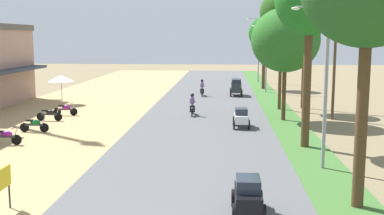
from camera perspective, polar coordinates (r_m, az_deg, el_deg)
The scene contains 20 objects.
parked_motorbike_fourth at distance 27.47m, azimuth -21.44°, elevation -3.17°, with size 1.80×0.54×0.94m.
parked_motorbike_fifth at distance 30.49m, azimuth -18.35°, elevation -1.91°, with size 1.80×0.54×0.94m.
parked_motorbike_sixth at distance 34.26m, azimuth -16.70°, elevation -0.73°, with size 1.80×0.54×0.94m.
parked_motorbike_seventh at distance 36.31m, azimuth -14.90°, elevation -0.15°, with size 1.80×0.54×0.94m.
street_signboard at distance 16.89m, azimuth -21.86°, elevation -8.35°, with size 0.06×1.30×1.50m.
vendor_umbrella at distance 42.19m, azimuth -15.42°, elevation 3.40°, with size 2.20×2.20×2.52m.
median_tree_second at distance 25.41m, azimuth 13.94°, elevation 12.31°, with size 3.57×3.57×9.55m.
median_tree_third at distance 33.36m, azimuth 11.14°, elevation 7.94°, with size 4.69×4.69×7.76m.
median_tree_fourth at distance 38.45m, azimuth 10.70°, elevation 11.08°, with size 3.42×3.42×9.43m.
median_tree_fifth at distance 53.57m, azimuth 8.66°, elevation 8.74°, with size 3.44×3.44×7.96m.
streetlamp_near at distance 21.33m, azimuth 15.81°, elevation 3.88°, with size 3.16×0.20×7.17m.
streetlamp_mid at distance 50.42m, azimuth 8.91°, elevation 6.52°, with size 3.16×0.20×7.08m.
streetlamp_far at distance 61.52m, azimuth 8.01°, elevation 7.41°, with size 3.16×0.20×8.19m.
utility_pole_near at distance 34.79m, azimuth 16.79°, elevation 6.85°, with size 1.80×0.20×9.71m.
utility_pole_far at distance 39.83m, azimuth 13.24°, elevation 6.64°, with size 1.80×0.20×9.01m.
car_hatchback_black at distance 15.79m, azimuth 6.72°, elevation -10.33°, with size 1.04×2.00×1.23m.
car_hatchback_white at distance 30.52m, azimuth 5.92°, elevation -1.14°, with size 1.04×2.00×1.23m.
car_van_charcoal at distance 46.91m, azimuth 5.31°, elevation 2.57°, with size 1.19×2.41×1.67m.
motorbike_foreground_rider at distance 34.95m, azimuth 0.05°, elevation 0.31°, with size 0.54×1.80×1.66m.
motorbike_ahead_second at distance 46.38m, azimuth 1.22°, elevation 2.33°, with size 0.54×1.80×1.66m.
Camera 1 is at (1.38, -11.30, 5.82)m, focal length 44.49 mm.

